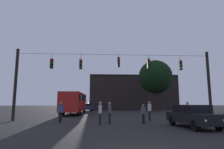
% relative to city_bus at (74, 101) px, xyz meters
% --- Properties ---
extents(ground_plane, '(168.00, 168.00, 0.00)m').
position_rel_city_bus_xyz_m(ground_plane, '(5.25, 2.68, -1.87)').
color(ground_plane, black).
rests_on(ground_plane, ground).
extents(overhead_signal_span, '(19.20, 0.44, 6.83)m').
position_rel_city_bus_xyz_m(overhead_signal_span, '(5.30, -9.98, 2.24)').
color(overhead_signal_span, black).
rests_on(overhead_signal_span, ground).
extents(city_bus, '(2.59, 11.01, 3.00)m').
position_rel_city_bus_xyz_m(city_bus, '(0.00, 0.00, 0.00)').
color(city_bus, '#B21E19').
rests_on(city_bus, ground).
extents(car_near_right, '(2.25, 4.47, 1.52)m').
position_rel_city_bus_xyz_m(car_near_right, '(10.06, -15.59, -1.07)').
color(car_near_right, black).
rests_on(car_near_right, ground).
extents(car_far_left, '(2.15, 4.45, 1.52)m').
position_rel_city_bus_xyz_m(car_far_left, '(1.23, 10.64, -1.07)').
color(car_far_left, navy).
rests_on(car_far_left, ground).
extents(pedestrian_crossing_left, '(0.25, 0.37, 1.79)m').
position_rel_city_bus_xyz_m(pedestrian_crossing_left, '(8.46, -10.40, -0.85)').
color(pedestrian_crossing_left, black).
rests_on(pedestrian_crossing_left, ground).
extents(pedestrian_crossing_center, '(0.31, 0.40, 1.75)m').
position_rel_city_bus_xyz_m(pedestrian_crossing_center, '(11.93, -10.91, -0.87)').
color(pedestrian_crossing_center, black).
rests_on(pedestrian_crossing_center, ground).
extents(pedestrian_crossing_right, '(0.24, 0.36, 1.74)m').
position_rel_city_bus_xyz_m(pedestrian_crossing_right, '(3.83, -13.61, -0.88)').
color(pedestrian_crossing_right, black).
rests_on(pedestrian_crossing_right, ground).
extents(pedestrian_near_bus, '(0.26, 0.37, 1.71)m').
position_rel_city_bus_xyz_m(pedestrian_near_bus, '(4.58, -12.92, -0.90)').
color(pedestrian_near_bus, black).
rests_on(pedestrian_near_bus, ground).
extents(pedestrian_trailing, '(0.32, 0.41, 1.52)m').
position_rel_city_bus_xyz_m(pedestrian_trailing, '(7.30, -12.92, -1.02)').
color(pedestrian_trailing, black).
rests_on(pedestrian_trailing, ground).
extents(pedestrian_far_side, '(0.36, 0.42, 1.72)m').
position_rel_city_bus_xyz_m(pedestrian_far_side, '(0.53, -12.00, -0.89)').
color(pedestrian_far_side, black).
rests_on(pedestrian_far_side, ground).
extents(corner_building, '(20.47, 12.40, 8.08)m').
position_rel_city_bus_xyz_m(corner_building, '(11.56, 20.56, 2.17)').
color(corner_building, black).
rests_on(corner_building, ground).
extents(tree_left_silhouette, '(6.28, 6.28, 9.57)m').
position_rel_city_bus_xyz_m(tree_left_silhouette, '(14.02, 6.26, 4.55)').
color(tree_left_silhouette, '#2D2116').
rests_on(tree_left_silhouette, ground).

